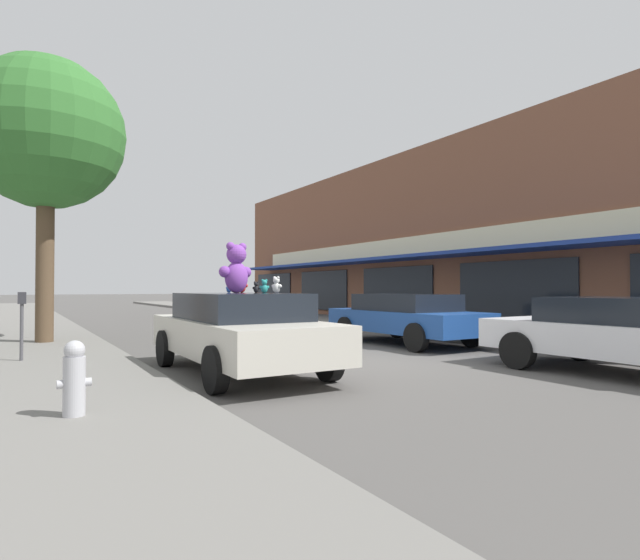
% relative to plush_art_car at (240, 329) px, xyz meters
% --- Properties ---
extents(ground_plane, '(260.00, 260.00, 0.00)m').
position_rel_plush_art_car_xyz_m(ground_plane, '(2.72, -0.23, -0.77)').
color(ground_plane, '#514F4C').
extents(sidewalk_near, '(3.38, 90.00, 0.16)m').
position_rel_plush_art_car_xyz_m(sidewalk_near, '(-3.11, -0.23, -0.69)').
color(sidewalk_near, slate).
rests_on(sidewalk_near, ground_plane).
extents(sidewalk_far, '(3.38, 90.00, 0.16)m').
position_rel_plush_art_car_xyz_m(sidewalk_far, '(8.55, -0.23, -0.69)').
color(sidewalk_far, slate).
rests_on(sidewalk_far, ground_plane).
extents(storefront_row, '(15.26, 28.88, 7.16)m').
position_rel_plush_art_car_xyz_m(storefront_row, '(17.06, 7.85, 2.81)').
color(storefront_row, brown).
rests_on(storefront_row, ground_plane).
extents(plush_art_car, '(2.15, 4.79, 1.42)m').
position_rel_plush_art_car_xyz_m(plush_art_car, '(0.00, 0.00, 0.00)').
color(plush_art_car, beige).
rests_on(plush_art_car, ground_plane).
extents(teddy_bear_giant, '(0.71, 0.47, 0.93)m').
position_rel_plush_art_car_xyz_m(teddy_bear_giant, '(0.07, 0.33, 1.09)').
color(teddy_bear_giant, purple).
rests_on(teddy_bear_giant, plush_art_car).
extents(teddy_bear_white, '(0.17, 0.23, 0.30)m').
position_rel_plush_art_car_xyz_m(teddy_bear_white, '(0.59, -0.28, 0.79)').
color(teddy_bear_white, white).
rests_on(teddy_bear_white, plush_art_car).
extents(teddy_bear_black, '(0.15, 0.16, 0.23)m').
position_rel_plush_art_car_xyz_m(teddy_bear_black, '(0.67, 0.78, 0.75)').
color(teddy_bear_black, black).
rests_on(teddy_bear_black, plush_art_car).
extents(teddy_bear_red, '(0.26, 0.19, 0.34)m').
position_rel_plush_art_car_xyz_m(teddy_bear_red, '(0.50, 1.11, 0.81)').
color(teddy_bear_red, red).
rests_on(teddy_bear_red, plush_art_car).
extents(teddy_bear_blue, '(0.13, 0.17, 0.23)m').
position_rel_plush_art_car_xyz_m(teddy_bear_blue, '(0.16, 0.93, 0.75)').
color(teddy_bear_blue, blue).
rests_on(teddy_bear_blue, plush_art_car).
extents(teddy_bear_teal, '(0.19, 0.14, 0.26)m').
position_rel_plush_art_car_xyz_m(teddy_bear_teal, '(0.51, 0.06, 0.77)').
color(teddy_bear_teal, teal).
rests_on(teddy_bear_teal, plush_art_car).
extents(parked_car_far_left, '(2.24, 4.68, 1.34)m').
position_rel_plush_art_car_xyz_m(parked_car_far_left, '(5.61, -3.74, -0.04)').
color(parked_car_far_left, silver).
rests_on(parked_car_far_left, ground_plane).
extents(parked_car_far_center, '(2.10, 4.69, 1.35)m').
position_rel_plush_art_car_xyz_m(parked_car_far_center, '(5.61, 1.99, -0.03)').
color(parked_car_far_center, '#1E4793').
rests_on(parked_car_far_center, ground_plane).
extents(street_tree, '(3.79, 3.79, 7.15)m').
position_rel_plush_art_car_xyz_m(street_tree, '(-2.77, 5.95, 4.60)').
color(street_tree, brown).
rests_on(street_tree, sidewalk_near).
extents(fire_hydrant, '(0.33, 0.22, 0.79)m').
position_rel_plush_art_car_xyz_m(fire_hydrant, '(-2.87, -2.46, -0.21)').
color(fire_hydrant, '#B2B2B7').
rests_on(fire_hydrant, sidewalk_near).
extents(parking_meter, '(0.14, 0.10, 1.27)m').
position_rel_plush_art_car_xyz_m(parking_meter, '(-3.29, 2.50, 0.20)').
color(parking_meter, '#4C4C51').
rests_on(parking_meter, sidewalk_near).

